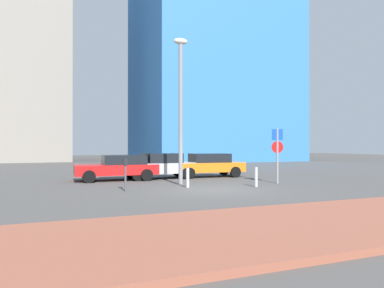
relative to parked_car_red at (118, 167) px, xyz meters
The scene contains 12 objects.
ground_plane 6.58m from the parked_car_red, 61.49° to the right, with size 120.00×120.00×0.00m, color #4C4947.
sidewalk_brick 13.24m from the parked_car_red, 76.34° to the right, with size 40.00×4.34×0.14m, color #93513D.
parked_car_red is the anchor object (origin of this frame).
parked_car_silver 2.42m from the parked_car_red, ahead, with size 4.51×2.15×1.45m.
parked_car_orange 5.36m from the parked_car_red, ahead, with size 4.52×2.07×1.42m.
parking_sign_post 8.50m from the parked_car_red, 32.51° to the right, with size 0.58×0.20×2.75m.
parking_meter 4.88m from the parked_car_red, 96.95° to the right, with size 0.18×0.14×1.35m.
street_lamp 5.37m from the parked_car_red, 55.18° to the right, with size 0.70×0.36×7.07m.
traffic_bollard_near 5.10m from the parked_car_red, 63.48° to the right, with size 0.15×0.15×0.89m, color #B7B7BC.
traffic_bollard_mid 7.61m from the parked_car_red, 45.94° to the right, with size 0.14×0.14×0.90m, color #B7B7BC.
building_colorful_midrise 31.99m from the parked_car_red, 55.19° to the left, with size 18.85×16.93×27.58m, color #3372BF.
building_under_construction 32.09m from the parked_car_red, 103.38° to the left, with size 11.93×10.84×24.26m, color gray.
Camera 1 is at (-6.66, -13.72, 1.88)m, focal length 33.30 mm.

